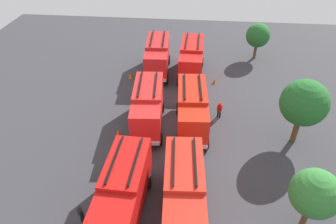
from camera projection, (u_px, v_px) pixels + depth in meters
ground_plane at (168, 124)px, 28.80m from camera, size 56.53×56.53×0.00m
fire_truck_0 at (157, 55)px, 35.67m from camera, size 7.32×3.08×3.88m
fire_truck_1 at (148, 106)px, 27.46m from camera, size 7.37×3.21×3.88m
fire_truck_2 at (123, 189)px, 19.87m from camera, size 7.27×2.93×3.88m
fire_truck_3 at (191, 58)px, 35.14m from camera, size 7.24×2.85×3.88m
fire_truck_4 at (192, 108)px, 27.13m from camera, size 7.34×3.14×3.88m
fire_truck_5 at (184, 190)px, 19.81m from camera, size 7.34×3.13×3.88m
firefighter_0 at (220, 109)px, 29.10m from camera, size 0.41×0.48×1.68m
firefighter_1 at (81, 215)px, 19.73m from camera, size 0.46×0.47×1.69m
tree_0 at (258, 36)px, 38.11m from camera, size 2.93×2.93×4.54m
tree_1 at (304, 103)px, 24.56m from camera, size 3.82×3.82×5.92m
tree_2 at (315, 194)px, 18.33m from camera, size 3.04×3.04×4.71m
traffic_cone_0 at (215, 81)px, 34.66m from camera, size 0.39×0.39×0.55m
traffic_cone_1 at (118, 133)px, 27.20m from camera, size 0.51×0.51×0.74m
traffic_cone_2 at (130, 76)px, 35.53m from camera, size 0.47×0.47×0.67m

